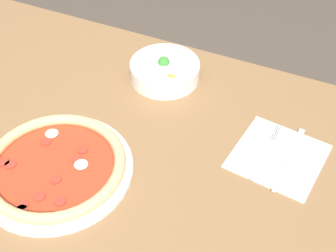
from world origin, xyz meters
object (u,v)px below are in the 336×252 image
pizza (57,167)px  knife (287,161)px  fork (266,152)px  bowl (165,69)px

pizza → knife: bearing=28.0°
fork → knife: 0.05m
fork → knife: bearing=-94.5°
pizza → knife: size_ratio=1.60×
bowl → fork: size_ratio=0.99×
bowl → knife: size_ratio=0.88×
bowl → knife: bearing=-22.9°
pizza → bowl: 0.42m
pizza → fork: 0.48m
pizza → knife: 0.53m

